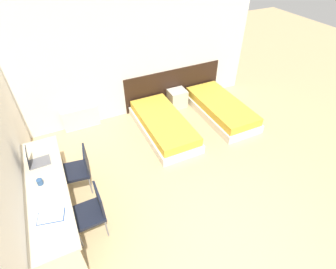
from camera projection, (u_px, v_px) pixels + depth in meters
ground_plane at (233, 252)px, 3.71m from camera, size 20.00×20.00×0.00m
wall_back at (132, 58)px, 5.59m from camera, size 5.87×0.05×2.70m
wall_left at (4, 148)px, 3.39m from camera, size 0.05×4.91×2.70m
headboard_panel at (173, 86)px, 6.47m from camera, size 2.51×0.03×0.89m
bed_near_window at (163, 125)px, 5.68m from camera, size 0.91×1.97×0.37m
bed_near_door at (221, 109)px, 6.18m from camera, size 0.91×1.97×0.37m
nightstand at (177, 98)px, 6.46m from camera, size 0.42×0.36×0.43m
radiator at (81, 118)px, 5.77m from camera, size 0.78×0.12×0.50m
desk at (48, 194)px, 3.76m from camera, size 0.57×2.23×0.75m
chair_near_laptop at (79, 168)px, 4.31m from camera, size 0.49×0.49×0.82m
chair_near_notebook at (91, 211)px, 3.68m from camera, size 0.44×0.44×0.82m
laptop at (36, 161)px, 3.97m from camera, size 0.31×0.24×0.32m
open_notebook at (51, 216)px, 3.29m from camera, size 0.36×0.27×0.02m
mug at (40, 182)px, 3.67m from camera, size 0.08×0.08×0.09m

